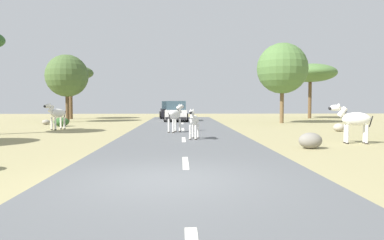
{
  "coord_description": "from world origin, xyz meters",
  "views": [
    {
      "loc": [
        0.3,
        -7.57,
        1.68
      ],
      "look_at": [
        0.94,
        12.68,
        0.67
      ],
      "focal_mm": 33.52,
      "sensor_mm": 36.0,
      "label": 1
    }
  ],
  "objects_px": {
    "tree_3": "(67,76)",
    "rock_1": "(46,122)",
    "car_1": "(170,110)",
    "rock_0": "(339,127)",
    "zebra_2": "(57,114)",
    "rock_3": "(310,141)",
    "zebra_3": "(354,119)",
    "bush_0": "(61,122)",
    "zebra_4": "(175,115)",
    "car_0": "(176,112)",
    "tree_1": "(310,73)",
    "tree_6": "(282,69)",
    "zebra_0": "(194,121)",
    "tree_4": "(70,73)"
  },
  "relations": [
    {
      "from": "tree_3",
      "to": "rock_1",
      "type": "relative_size",
      "value": 9.82
    },
    {
      "from": "car_1",
      "to": "rock_0",
      "type": "xyz_separation_m",
      "value": [
        10.23,
        -16.05,
        -0.61
      ]
    },
    {
      "from": "zebra_2",
      "to": "rock_3",
      "type": "xyz_separation_m",
      "value": [
        12.29,
        -9.37,
        -0.7
      ]
    },
    {
      "from": "zebra_3",
      "to": "bush_0",
      "type": "xyz_separation_m",
      "value": [
        -15.34,
        10.89,
        -0.67
      ]
    },
    {
      "from": "rock_3",
      "to": "rock_0",
      "type": "bearing_deg",
      "value": 59.54
    },
    {
      "from": "zebra_4",
      "to": "car_0",
      "type": "height_order",
      "value": "car_0"
    },
    {
      "from": "car_1",
      "to": "tree_1",
      "type": "height_order",
      "value": "tree_1"
    },
    {
      "from": "bush_0",
      "to": "rock_1",
      "type": "relative_size",
      "value": 1.8
    },
    {
      "from": "car_1",
      "to": "tree_6",
      "type": "relative_size",
      "value": 0.69
    },
    {
      "from": "tree_3",
      "to": "tree_6",
      "type": "distance_m",
      "value": 17.97
    },
    {
      "from": "rock_0",
      "to": "rock_1",
      "type": "relative_size",
      "value": 1.08
    },
    {
      "from": "tree_1",
      "to": "zebra_4",
      "type": "bearing_deg",
      "value": -128.3
    },
    {
      "from": "car_1",
      "to": "rock_1",
      "type": "relative_size",
      "value": 7.66
    },
    {
      "from": "zebra_0",
      "to": "tree_1",
      "type": "xyz_separation_m",
      "value": [
        12.87,
        21.17,
        3.83
      ]
    },
    {
      "from": "zebra_0",
      "to": "rock_1",
      "type": "distance_m",
      "value": 15.63
    },
    {
      "from": "zebra_3",
      "to": "tree_6",
      "type": "relative_size",
      "value": 0.27
    },
    {
      "from": "zebra_3",
      "to": "tree_4",
      "type": "bearing_deg",
      "value": 48.89
    },
    {
      "from": "tree_1",
      "to": "zebra_2",
      "type": "bearing_deg",
      "value": -144.93
    },
    {
      "from": "car_0",
      "to": "tree_4",
      "type": "bearing_deg",
      "value": -26.18
    },
    {
      "from": "car_1",
      "to": "zebra_4",
      "type": "bearing_deg",
      "value": -91.75
    },
    {
      "from": "zebra_2",
      "to": "bush_0",
      "type": "distance_m",
      "value": 3.2
    },
    {
      "from": "tree_3",
      "to": "tree_4",
      "type": "distance_m",
      "value": 5.74
    },
    {
      "from": "tree_1",
      "to": "rock_0",
      "type": "relative_size",
      "value": 8.99
    },
    {
      "from": "zebra_0",
      "to": "zebra_4",
      "type": "distance_m",
      "value": 3.87
    },
    {
      "from": "tree_6",
      "to": "rock_3",
      "type": "height_order",
      "value": "tree_6"
    },
    {
      "from": "tree_1",
      "to": "tree_4",
      "type": "relative_size",
      "value": 1.04
    },
    {
      "from": "car_1",
      "to": "zebra_3",
      "type": "bearing_deg",
      "value": -74.28
    },
    {
      "from": "zebra_4",
      "to": "car_1",
      "type": "distance_m",
      "value": 16.86
    },
    {
      "from": "zebra_2",
      "to": "car_1",
      "type": "xyz_separation_m",
      "value": [
        6.47,
        14.2,
        -0.14
      ]
    },
    {
      "from": "zebra_2",
      "to": "zebra_4",
      "type": "xyz_separation_m",
      "value": [
        7.29,
        -2.64,
        -0.0
      ]
    },
    {
      "from": "rock_3",
      "to": "rock_1",
      "type": "bearing_deg",
      "value": 135.89
    },
    {
      "from": "zebra_3",
      "to": "tree_4",
      "type": "xyz_separation_m",
      "value": [
        -18.07,
        22.11,
        3.62
      ]
    },
    {
      "from": "zebra_3",
      "to": "tree_3",
      "type": "distance_m",
      "value": 23.71
    },
    {
      "from": "zebra_0",
      "to": "zebra_4",
      "type": "relative_size",
      "value": 0.92
    },
    {
      "from": "car_1",
      "to": "tree_1",
      "type": "xyz_separation_m",
      "value": [
        14.56,
        0.57,
        3.85
      ]
    },
    {
      "from": "bush_0",
      "to": "zebra_0",
      "type": "bearing_deg",
      "value": -46.68
    },
    {
      "from": "rock_3",
      "to": "zebra_3",
      "type": "bearing_deg",
      "value": 33.11
    },
    {
      "from": "zebra_4",
      "to": "bush_0",
      "type": "relative_size",
      "value": 1.49
    },
    {
      "from": "car_0",
      "to": "tree_1",
      "type": "xyz_separation_m",
      "value": [
        13.84,
        5.76,
        3.85
      ]
    },
    {
      "from": "zebra_0",
      "to": "tree_3",
      "type": "height_order",
      "value": "tree_3"
    },
    {
      "from": "zebra_2",
      "to": "bush_0",
      "type": "bearing_deg",
      "value": -50.62
    },
    {
      "from": "zebra_0",
      "to": "car_1",
      "type": "relative_size",
      "value": 0.32
    },
    {
      "from": "zebra_0",
      "to": "zebra_3",
      "type": "height_order",
      "value": "zebra_3"
    },
    {
      "from": "tree_4",
      "to": "rock_0",
      "type": "height_order",
      "value": "tree_4"
    },
    {
      "from": "zebra_2",
      "to": "tree_3",
      "type": "distance_m",
      "value": 9.44
    },
    {
      "from": "zebra_3",
      "to": "car_1",
      "type": "bearing_deg",
      "value": 29.87
    },
    {
      "from": "tree_3",
      "to": "rock_0",
      "type": "bearing_deg",
      "value": -29.37
    },
    {
      "from": "rock_3",
      "to": "bush_0",
      "type": "bearing_deg",
      "value": 136.38
    },
    {
      "from": "zebra_0",
      "to": "bush_0",
      "type": "xyz_separation_m",
      "value": [
        -8.9,
        9.44,
        -0.55
      ]
    },
    {
      "from": "zebra_3",
      "to": "rock_3",
      "type": "xyz_separation_m",
      "value": [
        -2.32,
        -1.51,
        -0.69
      ]
    }
  ]
}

